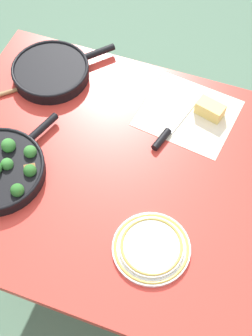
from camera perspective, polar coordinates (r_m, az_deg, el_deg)
name	(u,v)px	position (r m, az deg, el deg)	size (l,w,h in m)	color
ground_plane	(126,263)	(2.14, 0.00, -11.47)	(14.00, 14.00, 0.00)	#51755B
dining_table_red	(126,186)	(1.52, 0.00, -2.15)	(1.21, 0.92, 0.78)	red
skillet_eggs	(51,71)	(1.69, -9.09, 11.58)	(0.31, 0.33, 0.05)	black
wooden_spoon	(14,90)	(1.68, -13.46, 9.20)	(0.29, 0.27, 0.02)	#996B42
parchment_sheet	(188,113)	(1.59, 7.58, 6.64)	(0.34, 0.31, 0.00)	beige
grater_knife	(171,127)	(1.54, 5.55, 4.96)	(0.10, 0.29, 0.02)	silver
cheese_block	(210,110)	(1.58, 10.21, 7.03)	(0.10, 0.07, 0.05)	#EACC66
dinner_plate_stack	(151,247)	(1.32, 3.11, -9.63)	(0.22, 0.22, 0.03)	white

